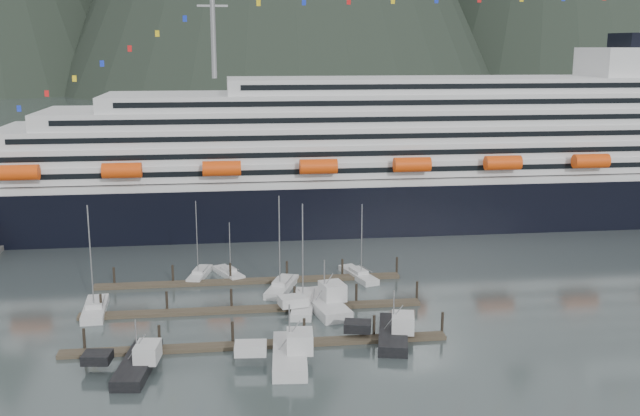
# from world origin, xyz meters

# --- Properties ---
(ground) EXTENTS (1600.00, 1600.00, 0.00)m
(ground) POSITION_xyz_m (0.00, 0.00, 0.00)
(ground) COLOR #4A5858
(ground) RESTS_ON ground
(cruise_ship) EXTENTS (210.00, 30.40, 50.30)m
(cruise_ship) POSITION_xyz_m (30.03, 54.94, 12.04)
(cruise_ship) COLOR black
(cruise_ship) RESTS_ON ground
(dock_near) EXTENTS (48.18, 2.28, 3.20)m
(dock_near) POSITION_xyz_m (-4.93, -9.95, 0.31)
(dock_near) COLOR #3F3629
(dock_near) RESTS_ON ground
(dock_mid) EXTENTS (48.18, 2.28, 3.20)m
(dock_mid) POSITION_xyz_m (-4.93, 3.05, 0.31)
(dock_mid) COLOR #3F3629
(dock_mid) RESTS_ON ground
(dock_far) EXTENTS (48.18, 2.28, 3.20)m
(dock_far) POSITION_xyz_m (-4.93, 16.05, 0.31)
(dock_far) COLOR #3F3629
(dock_far) RESTS_ON ground
(sailboat_a) EXTENTS (3.58, 10.44, 16.19)m
(sailboat_a) POSITION_xyz_m (-27.00, 5.00, 0.46)
(sailboat_a) COLOR silver
(sailboat_a) RESTS_ON ground
(sailboat_c) EXTENTS (6.14, 10.72, 15.46)m
(sailboat_c) POSITION_xyz_m (-0.26, 11.62, 0.45)
(sailboat_c) COLOR silver
(sailboat_c) RESTS_ON ground
(sailboat_d) EXTENTS (4.89, 12.49, 15.92)m
(sailboat_d) POSITION_xyz_m (2.25, 3.61, 0.44)
(sailboat_d) COLOR silver
(sailboat_d) RESTS_ON ground
(sailboat_e) EXTENTS (4.11, 8.91, 13.11)m
(sailboat_e) POSITION_xyz_m (-12.94, 19.99, 0.40)
(sailboat_e) COLOR silver
(sailboat_e) RESTS_ON ground
(sailboat_f) EXTENTS (5.32, 8.22, 9.45)m
(sailboat_f) POSITION_xyz_m (-8.29, 20.00, 0.38)
(sailboat_f) COLOR silver
(sailboat_f) RESTS_ON ground
(sailboat_g) EXTENTS (5.18, 10.21, 12.76)m
(sailboat_g) POSITION_xyz_m (12.53, 16.37, 0.41)
(sailboat_g) COLOR silver
(sailboat_g) RESTS_ON ground
(trawler_a) EXTENTS (9.07, 12.49, 6.67)m
(trawler_a) POSITION_xyz_m (-19.15, -14.98, 0.87)
(trawler_a) COLOR black
(trawler_a) RESTS_ON ground
(trawler_b) EXTENTS (9.43, 12.37, 7.89)m
(trawler_b) POSITION_xyz_m (-1.52, -14.99, 0.97)
(trawler_b) COLOR silver
(trawler_b) RESTS_ON ground
(trawler_d) EXTENTS (9.49, 12.48, 7.14)m
(trawler_d) POSITION_xyz_m (12.17, -9.80, 0.91)
(trawler_d) COLOR black
(trawler_d) RESTS_ON ground
(trawler_e) EXTENTS (9.93, 12.83, 8.01)m
(trawler_e) POSITION_xyz_m (4.94, 2.31, 0.99)
(trawler_e) COLOR silver
(trawler_e) RESTS_ON ground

